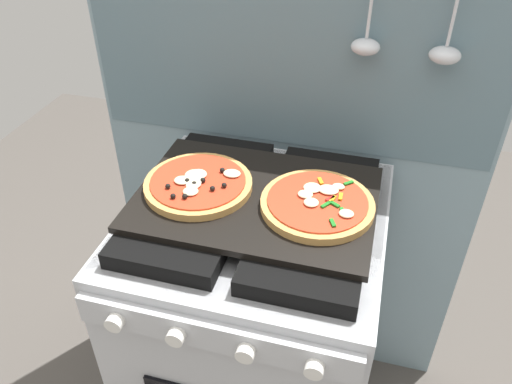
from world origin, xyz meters
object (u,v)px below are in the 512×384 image
object	(u,v)px
baking_tray	(256,198)
pizza_right	(318,203)
stove	(256,328)
pizza_left	(198,184)

from	to	relation	value
baking_tray	pizza_right	xyz separation A→B (m)	(0.14, -0.01, 0.02)
stove	pizza_left	distance (m)	0.50
pizza_right	pizza_left	bearing A→B (deg)	179.98
pizza_left	pizza_right	xyz separation A→B (m)	(0.28, -0.00, -0.00)
pizza_left	pizza_right	bearing A→B (deg)	-0.02
stove	pizza_right	world-z (taller)	pizza_right
stove	baking_tray	size ratio (longest dim) A/B	1.67
stove	pizza_left	xyz separation A→B (m)	(-0.14, -0.01, 0.48)
stove	baking_tray	xyz separation A→B (m)	(0.00, 0.00, 0.46)
baking_tray	pizza_left	distance (m)	0.14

